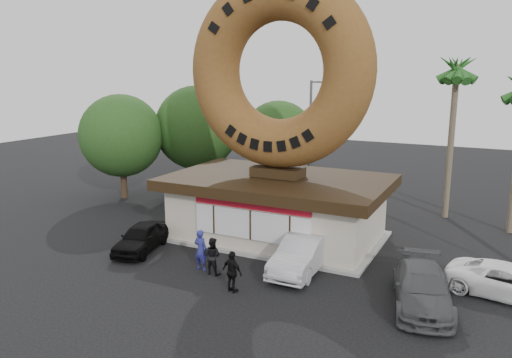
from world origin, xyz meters
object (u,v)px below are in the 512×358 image
Objects in this scene: street_lamp at (312,131)px; car_grey at (422,288)px; donut_shop at (277,205)px; person_right at (232,272)px; person_left at (201,250)px; giant_donut at (279,71)px; person_center at (212,256)px; car_silver at (302,254)px; car_white at (510,282)px; car_black at (141,237)px.

street_lamp is 18.16m from car_grey.
donut_shop is 7.01m from person_right.
person_left is at bearing -87.65° from street_lamp.
donut_shop is 5.69m from person_left.
giant_donut reaches higher than person_left.
person_center is 3.94m from car_silver.
car_silver is 8.25m from car_white.
person_right is 0.34× the size of car_grey.
person_right is 10.79m from car_white.
street_lamp is (-1.86, 10.02, 2.72)m from donut_shop.
street_lamp is 4.32× the size of person_left.
person_right is 0.43× the size of car_black.
giant_donut is 1.95× the size of car_grey.
donut_shop is 6.04× the size of person_left.
person_center reaches higher than car_black.
person_center is 0.96× the size of person_right.
giant_donut is at bearing -98.65° from person_left.
person_center is at bearing -95.38° from donut_shop.
person_right reaches higher than car_silver.
car_silver is at bearing -147.25° from person_center.
person_center is 11.95m from car_white.
street_lamp is 1.70× the size of car_silver.
car_black is 0.85× the size of car_white.
street_lamp reaches higher than car_silver.
street_lamp reaches higher than car_white.
person_left is at bearing -12.19° from person_center.
donut_shop reaches higher than person_right.
donut_shop is at bearing -79.50° from street_lamp.
car_white is at bearing -12.68° from donut_shop.
person_center is at bearing 170.74° from person_left.
car_silver is (7.96, 1.20, 0.10)m from car_black.
person_left is 2.72m from person_right.
car_grey is (6.93, 2.13, -0.13)m from person_right.
person_left is 0.39× the size of car_silver.
donut_shop is 1.40× the size of street_lamp.
car_black is at bearing -172.50° from car_silver.
person_left is 9.32m from car_grey.
giant_donut reaches higher than car_white.
giant_donut is at bearing 136.47° from car_grey.
car_silver is 5.37m from car_grey.
car_silver is at bearing -102.08° from person_right.
street_lamp reaches higher than car_black.
person_right is (1.67, -1.21, 0.03)m from person_center.
person_left reaches higher than person_center.
person_right reaches higher than car_grey.
car_white is (12.84, -12.49, -3.84)m from street_lamp.
donut_shop reaches higher than person_left.
person_left is at bearing -15.12° from person_right.
car_silver is 1.01× the size of car_white.
person_right is at bearing -80.60° from donut_shop.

